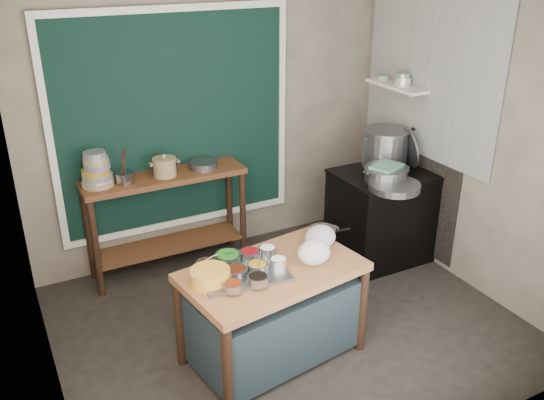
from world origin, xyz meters
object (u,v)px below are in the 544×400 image
stove_block (383,217)px  yellow_basin (210,277)px  ceramic_crock (165,168)px  steamer (386,174)px  condiment_tray (243,273)px  utensil_cup (125,178)px  saucepan (322,235)px  stock_pot (385,148)px  back_counter (168,223)px  prep_table (273,313)px

stove_block → yellow_basin: (-2.09, -0.83, 0.38)m
ceramic_crock → stove_block: bearing=-20.2°
stove_block → steamer: size_ratio=2.22×
condiment_tray → yellow_basin: 0.24m
utensil_cup → ceramic_crock: ceramic_crock is taller
stove_block → saucepan: (-1.12, -0.67, 0.38)m
ceramic_crock → stock_pot: (1.99, -0.53, 0.04)m
condiment_tray → saucepan: 0.75m
stove_block → condiment_tray: size_ratio=1.53×
back_counter → stock_pot: stock_pot is taller
prep_table → utensil_cup: 1.77m
prep_table → condiment_tray: condiment_tray is taller
condiment_tray → ceramic_crock: 1.55m
steamer → condiment_tray: bearing=-158.8°
stove_block → condiment_tray: (-1.85, -0.83, 0.34)m
condiment_tray → ceramic_crock: ceramic_crock is taller
steamer → stove_block: bearing=49.1°
back_counter → utensil_cup: (-0.35, -0.04, 0.52)m
back_counter → stock_pot: size_ratio=3.18×
condiment_tray → back_counter: bearing=91.7°
prep_table → stove_block: 1.84m
saucepan → steamer: 1.12m
stove_block → steamer: bearing=-130.9°
utensil_cup → stock_pot: 2.40m
steamer → back_counter: bearing=153.1°
yellow_basin → stock_pot: stock_pot is taller
ceramic_crock → stock_pot: 2.06m
ceramic_crock → saucepan: bearing=-60.6°
utensil_cup → steamer: bearing=-22.1°
stove_block → condiment_tray: bearing=-156.0°
utensil_cup → stock_pot: (2.34, -0.52, 0.06)m
stock_pot → steamer: stock_pot is taller
stock_pot → utensil_cup: bearing=167.4°
prep_table → ceramic_crock: ceramic_crock is taller
saucepan → utensil_cup: (-1.13, 1.37, 0.19)m
condiment_tray → utensil_cup: size_ratio=3.66×
back_counter → yellow_basin: (-0.19, -1.56, 0.33)m
condiment_tray → saucepan: saucepan is taller
saucepan → stove_block: bearing=35.7°
condiment_tray → steamer: 1.85m
prep_table → saucepan: size_ratio=5.98×
prep_table → steamer: 1.74m
stove_block → yellow_basin: bearing=-158.4°
condiment_tray → steamer: size_ratio=1.45×
saucepan → steamer: (0.98, 0.51, 0.14)m
yellow_basin → ceramic_crock: (0.20, 1.53, 0.22)m
yellow_basin → utensil_cup: (-0.16, 1.52, 0.20)m
prep_table → steamer: steamer is taller
saucepan → stock_pot: 1.50m
back_counter → condiment_tray: back_counter is taller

